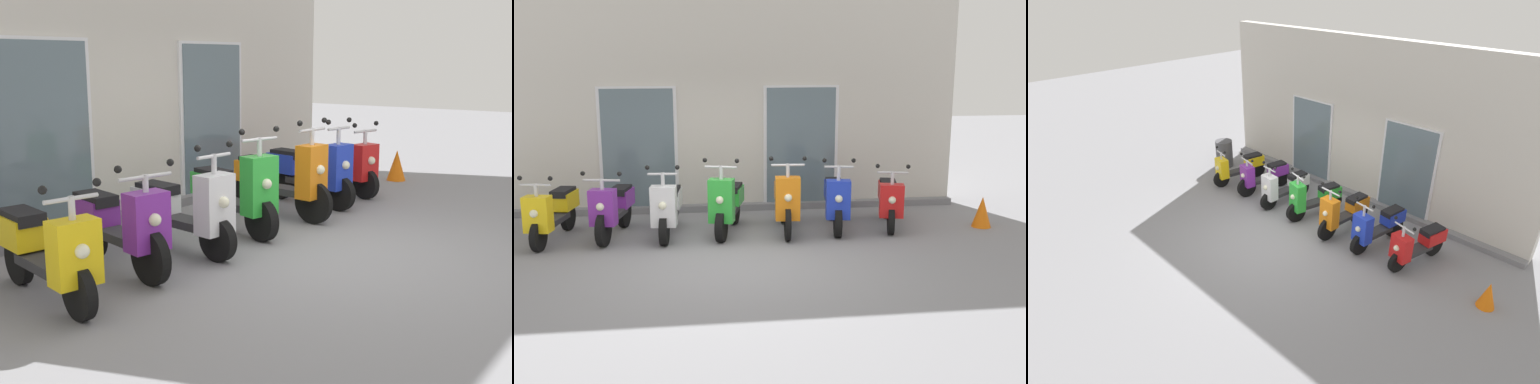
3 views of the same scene
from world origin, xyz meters
TOP-DOWN VIEW (x-y plane):
  - ground_plane at (0.00, 0.00)m, footprint 40.00×40.00m
  - storefront_facade at (0.00, 3.06)m, footprint 8.87×0.50m
  - scooter_yellow at (-2.71, 1.25)m, footprint 0.65×1.60m
  - scooter_purple at (-1.80, 1.35)m, footprint 0.68×1.62m
  - scooter_white at (-0.94, 1.27)m, footprint 0.53×1.55m
  - scooter_green at (0.01, 1.31)m, footprint 0.73×1.55m
  - scooter_orange at (0.95, 1.25)m, footprint 0.58×1.61m
  - scooter_blue at (1.81, 1.35)m, footprint 0.59×1.57m
  - scooter_red at (2.74, 1.37)m, footprint 0.69×1.47m
  - traffic_cone at (4.28, 1.12)m, footprint 0.32×0.32m

SIDE VIEW (x-z plane):
  - ground_plane at x=0.00m, z-range 0.00..0.00m
  - traffic_cone at x=4.28m, z-range 0.00..0.52m
  - scooter_red at x=2.74m, z-range -0.11..1.03m
  - scooter_yellow at x=-2.71m, z-range -0.10..1.03m
  - scooter_white at x=-0.94m, z-range -0.15..1.08m
  - scooter_purple at x=-1.80m, z-range -0.11..1.04m
  - scooter_green at x=0.01m, z-range -0.17..1.14m
  - scooter_blue at x=1.81m, z-range -0.15..1.12m
  - scooter_orange at x=0.95m, z-range -0.14..1.19m
  - storefront_facade at x=0.00m, z-range -0.07..3.97m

